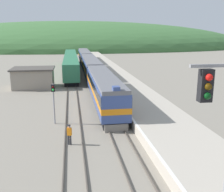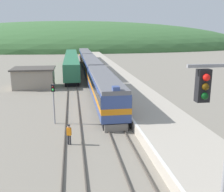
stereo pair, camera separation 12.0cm
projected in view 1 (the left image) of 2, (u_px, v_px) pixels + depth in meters
track_main at (85, 65)px, 74.07m from camera, size 1.52×180.00×0.16m
track_siding at (71, 65)px, 73.47m from camera, size 1.51×180.00×0.16m
platform at (112, 74)px, 55.47m from camera, size 6.06×140.00×0.95m
distant_hills at (77, 48)px, 155.78m from camera, size 211.27×95.07×30.64m
station_shed at (34, 78)px, 43.57m from camera, size 6.86×5.48×3.31m
express_train_lead_car at (104, 89)px, 32.73m from camera, size 2.88×19.23×4.27m
carriage_second at (91, 67)px, 53.71m from camera, size 2.87×22.24×3.91m
carriage_third at (85, 57)px, 75.90m from camera, size 2.87×22.24×3.91m
siding_train at (71, 63)px, 62.62m from camera, size 2.90×40.29×3.82m
signal_post_siding at (53, 96)px, 25.87m from camera, size 0.36×0.42×4.11m
track_worker at (69, 134)px, 21.40m from camera, size 0.42×0.34×1.72m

